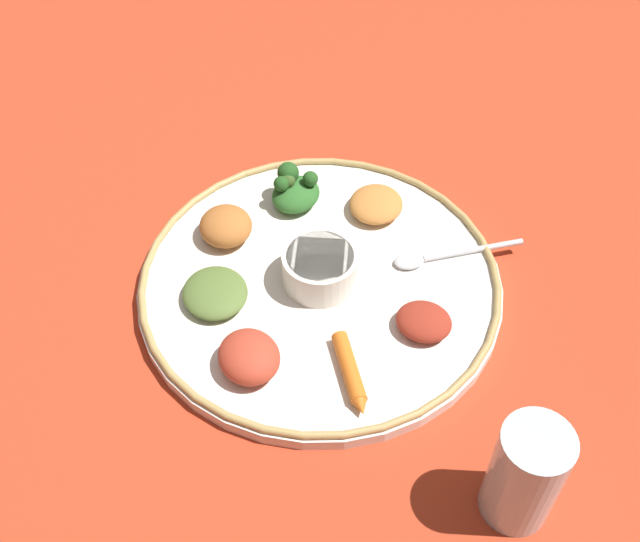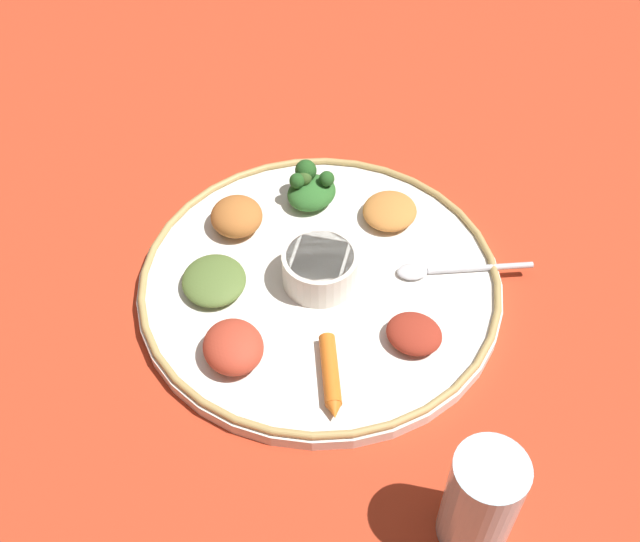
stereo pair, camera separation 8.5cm
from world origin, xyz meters
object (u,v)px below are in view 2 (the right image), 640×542
object	(u,v)px
drinking_glass	(480,505)
greens_pile	(311,188)
spoon	(442,270)
center_bowl	(320,267)
carrot_near_spoon	(331,375)

from	to	relation	value
drinking_glass	greens_pile	bearing A→B (deg)	-34.35
spoon	drinking_glass	size ratio (longest dim) A/B	1.07
drinking_glass	spoon	bearing A→B (deg)	-54.53
spoon	drinking_glass	distance (m)	0.29
center_bowl	drinking_glass	world-z (taller)	drinking_glass
center_bowl	spoon	xyz separation A→B (m)	(-0.10, -0.09, -0.02)
carrot_near_spoon	drinking_glass	size ratio (longest dim) A/B	0.70
spoon	greens_pile	distance (m)	0.19
greens_pile	center_bowl	bearing A→B (deg)	130.99
spoon	carrot_near_spoon	size ratio (longest dim) A/B	1.53
center_bowl	spoon	bearing A→B (deg)	-139.47
spoon	drinking_glass	bearing A→B (deg)	125.47
greens_pile	carrot_near_spoon	size ratio (longest dim) A/B	0.85
drinking_glass	carrot_near_spoon	bearing A→B (deg)	-14.17
center_bowl	drinking_glass	xyz separation A→B (m)	(-0.27, 0.15, 0.01)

